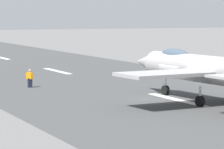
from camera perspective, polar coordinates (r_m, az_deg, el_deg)
ground_plane at (r=50.11m, az=5.00°, el=-2.04°), size 400.00×400.00×0.00m
runway_strip at (r=50.09m, az=5.01°, el=-2.04°), size 240.00×26.00×0.02m
fighter_jet at (r=48.04m, az=7.73°, el=0.56°), size 16.93×14.37×5.66m
crew_person at (r=57.35m, az=-7.02°, el=-0.34°), size 0.52×0.53×1.58m
marker_cone_far at (r=76.13m, az=4.34°, el=0.68°), size 0.44×0.44×0.55m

